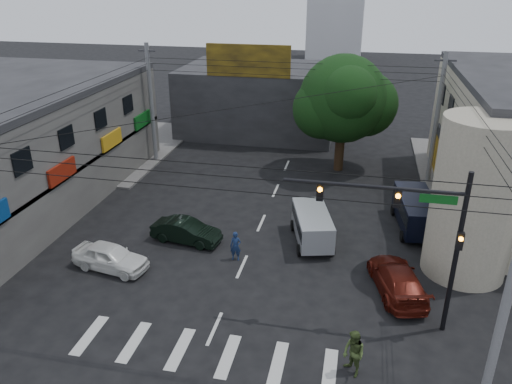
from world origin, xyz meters
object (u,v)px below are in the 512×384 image
(street_tree, at_px, (343,99))
(utility_pole_far_right, at_px, (437,120))
(utility_pole_near_right, at_px, (510,288))
(traffic_officer, at_px, (236,246))
(silver_minivan, at_px, (312,228))
(white_compact, at_px, (110,257))
(maroon_sedan, at_px, (397,279))
(pedestrian_olive, at_px, (354,354))
(traffic_gantry, at_px, (416,225))
(dark_sedan, at_px, (186,231))
(navy_van, at_px, (415,213))
(utility_pole_far_left, at_px, (151,104))

(street_tree, xyz_separation_m, utility_pole_far_right, (6.50, -1.00, -0.87))
(utility_pole_near_right, bearing_deg, traffic_officer, 147.02)
(silver_minivan, bearing_deg, utility_pole_near_right, -158.66)
(utility_pole_far_right, xyz_separation_m, white_compact, (-17.00, -15.55, -3.92))
(maroon_sedan, relative_size, pedestrian_olive, 2.68)
(utility_pole_far_right, bearing_deg, traffic_gantry, -98.94)
(white_compact, relative_size, maroon_sedan, 0.82)
(utility_pole_near_right, xyz_separation_m, dark_sedan, (-14.17, 8.42, -3.95))
(utility_pole_near_right, relative_size, pedestrian_olive, 4.83)
(white_compact, relative_size, navy_van, 0.82)
(utility_pole_far_right, xyz_separation_m, dark_sedan, (-14.17, -12.08, -3.95))
(street_tree, bearing_deg, utility_pole_far_right, -8.75)
(dark_sedan, bearing_deg, navy_van, -62.86)
(utility_pole_near_right, bearing_deg, dark_sedan, 149.28)
(white_compact, bearing_deg, navy_van, -53.70)
(utility_pole_far_left, bearing_deg, utility_pole_near_right, -44.31)
(dark_sedan, relative_size, navy_van, 0.80)
(utility_pole_near_right, xyz_separation_m, white_compact, (-17.00, 4.95, -3.92))
(utility_pole_far_left, xyz_separation_m, navy_van, (19.47, -7.76, -3.61))
(street_tree, bearing_deg, traffic_gantry, -78.01)
(pedestrian_olive, bearing_deg, traffic_officer, -176.92)
(maroon_sedan, bearing_deg, utility_pole_far_left, -53.34)
(traffic_gantry, relative_size, navy_van, 1.40)
(utility_pole_far_left, bearing_deg, white_compact, -75.57)
(street_tree, distance_m, pedestrian_olive, 21.94)
(dark_sedan, distance_m, pedestrian_olive, 12.62)
(utility_pole_near_right, distance_m, pedestrian_olive, 5.93)
(traffic_gantry, relative_size, white_compact, 1.71)
(white_compact, height_order, silver_minivan, silver_minivan)
(utility_pole_near_right, bearing_deg, street_tree, 106.82)
(traffic_officer, bearing_deg, street_tree, 68.15)
(traffic_gantry, xyz_separation_m, silver_minivan, (-4.60, 6.35, -3.92))
(traffic_gantry, height_order, traffic_officer, traffic_gantry)
(utility_pole_far_right, distance_m, dark_sedan, 19.03)
(white_compact, distance_m, traffic_officer, 6.40)
(utility_pole_far_left, height_order, traffic_officer, utility_pole_far_left)
(silver_minivan, xyz_separation_m, traffic_officer, (-3.71, -2.71, -0.11))
(utility_pole_far_left, xyz_separation_m, white_compact, (4.00, -15.55, -3.92))
(utility_pole_near_right, bearing_deg, silver_minivan, 126.48)
(street_tree, bearing_deg, silver_minivan, -93.81)
(silver_minivan, height_order, traffic_officer, silver_minivan)
(utility_pole_near_right, distance_m, utility_pole_far_right, 20.50)
(utility_pole_near_right, bearing_deg, navy_van, 96.86)
(traffic_gantry, relative_size, pedestrian_olive, 3.78)
(silver_minivan, bearing_deg, street_tree, -18.95)
(silver_minivan, distance_m, pedestrian_olive, 10.07)
(traffic_gantry, xyz_separation_m, traffic_officer, (-8.31, 3.63, -4.03))
(maroon_sedan, distance_m, navy_van, 6.97)
(dark_sedan, distance_m, navy_van, 13.36)
(traffic_gantry, bearing_deg, white_compact, 174.20)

